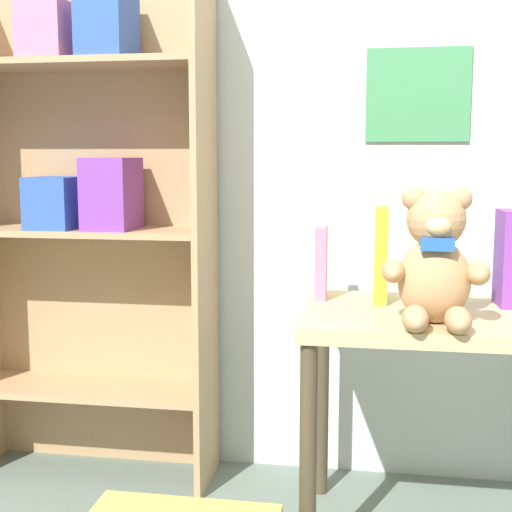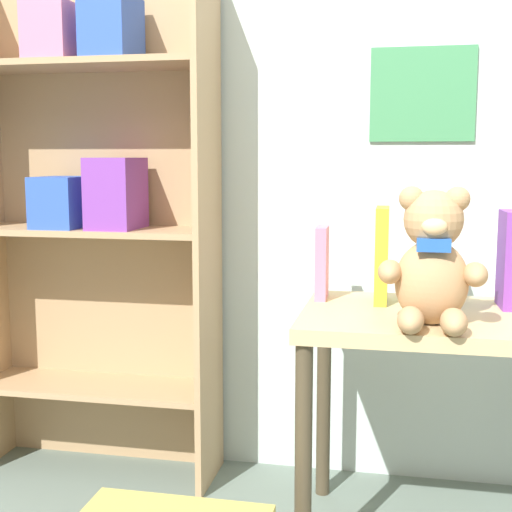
# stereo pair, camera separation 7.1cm
# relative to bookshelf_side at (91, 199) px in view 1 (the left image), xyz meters

# --- Properties ---
(wall_back) EXTENTS (4.80, 0.07, 2.50)m
(wall_back) POSITION_rel_bookshelf_side_xyz_m (0.94, 0.14, 0.40)
(wall_back) COLOR silver
(wall_back) RESTS_ON ground_plane
(bookshelf_side) EXTENTS (0.74, 0.26, 1.51)m
(bookshelf_side) POSITION_rel_bookshelf_side_xyz_m (0.00, 0.00, 0.00)
(bookshelf_side) COLOR tan
(bookshelf_side) RESTS_ON ground_plane
(display_table) EXTENTS (0.69, 0.48, 0.60)m
(display_table) POSITION_rel_bookshelf_side_xyz_m (1.01, -0.26, -0.34)
(display_table) COLOR tan
(display_table) RESTS_ON ground_plane
(teddy_bear) EXTENTS (0.24, 0.22, 0.31)m
(teddy_bear) POSITION_rel_bookshelf_side_xyz_m (0.98, -0.39, -0.11)
(teddy_bear) COLOR tan
(teddy_bear) RESTS_ON display_table
(book_standing_pink) EXTENTS (0.03, 0.10, 0.19)m
(book_standing_pink) POSITION_rel_bookshelf_side_xyz_m (0.70, -0.14, -0.15)
(book_standing_pink) COLOR #D17093
(book_standing_pink) RESTS_ON display_table
(book_standing_yellow) EXTENTS (0.03, 0.13, 0.25)m
(book_standing_yellow) POSITION_rel_bookshelf_side_xyz_m (0.86, -0.16, -0.13)
(book_standing_yellow) COLOR gold
(book_standing_yellow) RESTS_ON display_table
(book_standing_teal) EXTENTS (0.03, 0.14, 0.21)m
(book_standing_teal) POSITION_rel_bookshelf_side_xyz_m (1.01, -0.14, -0.15)
(book_standing_teal) COLOR teal
(book_standing_teal) RESTS_ON display_table
(book_standing_purple) EXTENTS (0.04, 0.13, 0.24)m
(book_standing_purple) POSITION_rel_bookshelf_side_xyz_m (1.17, -0.15, -0.13)
(book_standing_purple) COLOR purple
(book_standing_purple) RESTS_ON display_table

